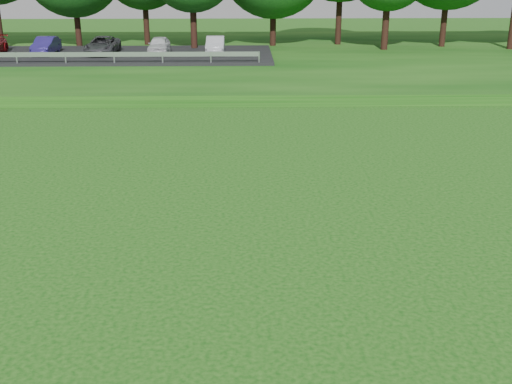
{
  "coord_description": "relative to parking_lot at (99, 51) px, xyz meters",
  "views": [
    {
      "loc": [
        -14.14,
        -13.47,
        7.24
      ],
      "look_at": [
        -13.78,
        2.72,
        1.3
      ],
      "focal_mm": 45.0,
      "sensor_mm": 36.0,
      "label": 1
    }
  ],
  "objects": [
    {
      "name": "walking_path",
      "position": [
        24.26,
        -12.81,
        -1.01
      ],
      "size": [
        130.0,
        1.6,
        0.04
      ],
      "primitive_type": "cube",
      "color": "gray",
      "rests_on": "ground"
    },
    {
      "name": "berm",
      "position": [
        24.26,
        1.19,
        -0.73
      ],
      "size": [
        130.0,
        30.0,
        0.6
      ],
      "primitive_type": "cube",
      "color": "#0D400C",
      "rests_on": "ground"
    },
    {
      "name": "parking_lot",
      "position": [
        0.0,
        0.0,
        0.0
      ],
      "size": [
        24.0,
        9.0,
        1.38
      ],
      "color": "black",
      "rests_on": "berm"
    }
  ]
}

